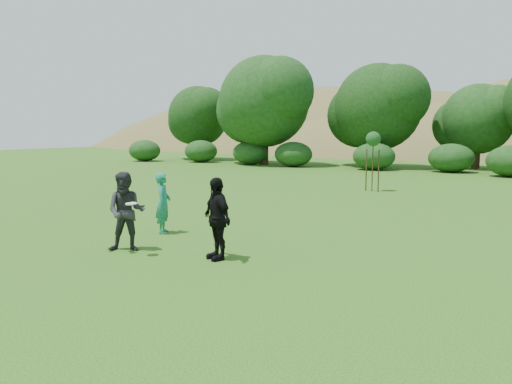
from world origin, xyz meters
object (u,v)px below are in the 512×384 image
player_black (217,218)px  player_grey (126,212)px  player_teal (163,203)px  sapling (373,141)px

player_black → player_grey: bearing=-140.3°
player_teal → player_black: player_black is taller
player_grey → player_black: player_grey is taller
player_grey → player_teal: bearing=74.8°
player_teal → player_black: bearing=-147.9°
player_teal → player_black: (2.96, -1.63, 0.08)m
player_grey → player_black: (2.35, 0.44, -0.02)m
player_teal → player_black: size_ratio=0.92×
player_grey → player_black: bearing=-20.8°
player_teal → sapling: (2.28, 12.53, 1.55)m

